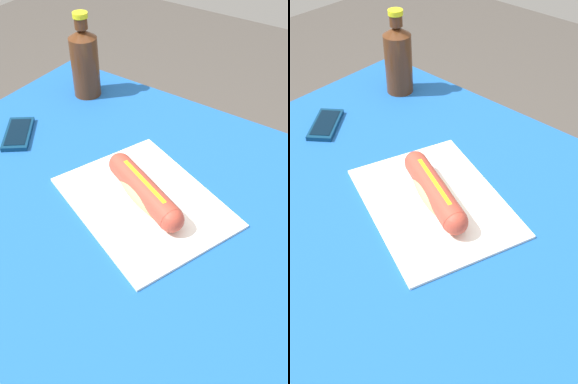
{
  "view_description": "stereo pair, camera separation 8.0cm",
  "coord_description": "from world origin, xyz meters",
  "views": [
    {
      "loc": [
        -0.31,
        0.46,
        1.35
      ],
      "look_at": [
        0.02,
        -0.03,
        0.8
      ],
      "focal_mm": 38.5,
      "sensor_mm": 36.0,
      "label": 1
    },
    {
      "loc": [
        -0.38,
        0.41,
        1.35
      ],
      "look_at": [
        0.02,
        -0.03,
        0.8
      ],
      "focal_mm": 38.5,
      "sensor_mm": 36.0,
      "label": 2
    }
  ],
  "objects": [
    {
      "name": "paper_wrapper",
      "position": [
        0.02,
        -0.03,
        0.77
      ],
      "size": [
        0.4,
        0.36,
        0.01
      ],
      "primitive_type": "cube",
      "rotation": [
        0.0,
        0.0,
        -0.37
      ],
      "color": "white",
      "rests_on": "dining_table"
    },
    {
      "name": "hot_dog",
      "position": [
        0.02,
        -0.03,
        0.8
      ],
      "size": [
        0.22,
        0.12,
        0.05
      ],
      "color": "#DBB26B",
      "rests_on": "paper_wrapper"
    },
    {
      "name": "dining_table",
      "position": [
        0.0,
        0.0,
        0.62
      ],
      "size": [
        1.13,
        0.84,
        0.77
      ],
      "color": "brown",
      "rests_on": "ground"
    },
    {
      "name": "soda_bottle",
      "position": [
        0.39,
        -0.29,
        0.86
      ],
      "size": [
        0.07,
        0.07,
        0.22
      ],
      "color": "#4C2814",
      "rests_on": "dining_table"
    },
    {
      "name": "cell_phone",
      "position": [
        0.4,
        -0.04,
        0.77
      ],
      "size": [
        0.13,
        0.14,
        0.01
      ],
      "color": "#0A2D4C",
      "rests_on": "dining_table"
    },
    {
      "name": "ground_plane",
      "position": [
        0.0,
        0.0,
        0.0
      ],
      "size": [
        6.0,
        6.0,
        0.0
      ],
      "primitive_type": "plane",
      "color": "#47423D",
      "rests_on": "ground"
    }
  ]
}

